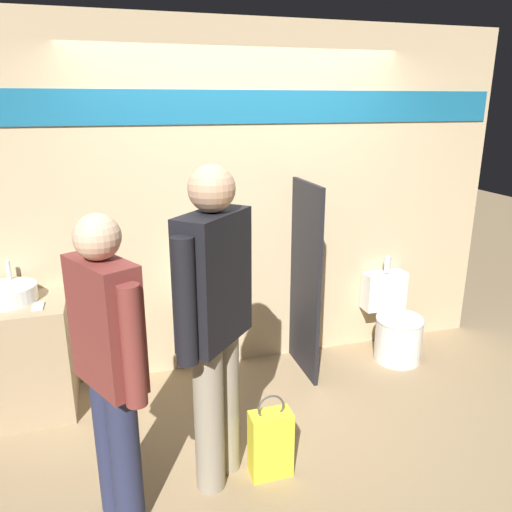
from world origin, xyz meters
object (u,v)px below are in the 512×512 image
(person_with_lanyard, at_px, (215,319))
(cell_phone, at_px, (38,306))
(sink_basin, at_px, (8,294))
(toilet, at_px, (395,326))
(person_in_vest, at_px, (109,362))
(shopping_bag, at_px, (271,443))
(urinal_near_counter, at_px, (197,283))

(person_with_lanyard, bearing_deg, cell_phone, 90.81)
(sink_basin, bearing_deg, cell_phone, -39.47)
(toilet, xyz_separation_m, person_in_vest, (-2.32, -1.13, 0.63))
(sink_basin, relative_size, toilet, 0.44)
(cell_phone, bearing_deg, person_in_vest, -67.34)
(shopping_bag, bearing_deg, urinal_near_counter, 98.86)
(sink_basin, height_order, person_in_vest, person_in_vest)
(person_with_lanyard, bearing_deg, urinal_near_counter, 38.52)
(sink_basin, height_order, cell_phone, sink_basin)
(sink_basin, distance_m, cell_phone, 0.26)
(person_in_vest, distance_m, person_with_lanyard, 0.58)
(toilet, bearing_deg, sink_basin, 178.28)
(cell_phone, relative_size, urinal_near_counter, 0.12)
(toilet, bearing_deg, cell_phone, -178.47)
(cell_phone, bearing_deg, sink_basin, 140.53)
(person_with_lanyard, bearing_deg, shopping_bag, -60.57)
(cell_phone, height_order, urinal_near_counter, urinal_near_counter)
(cell_phone, height_order, shopping_bag, cell_phone)
(person_with_lanyard, bearing_deg, toilet, -17.07)
(urinal_near_counter, height_order, shopping_bag, urinal_near_counter)
(urinal_near_counter, relative_size, shopping_bag, 2.23)
(person_in_vest, bearing_deg, shopping_bag, -113.48)
(cell_phone, bearing_deg, shopping_bag, -37.63)
(sink_basin, height_order, person_with_lanyard, person_with_lanyard)
(sink_basin, xyz_separation_m, person_in_vest, (0.64, -1.22, 0.03))
(shopping_bag, bearing_deg, person_in_vest, -175.83)
(cell_phone, xyz_separation_m, person_in_vest, (0.44, -1.06, 0.08))
(toilet, bearing_deg, person_with_lanyard, -150.65)
(sink_basin, distance_m, urinal_near_counter, 1.30)
(urinal_near_counter, distance_m, toilet, 1.75)
(urinal_near_counter, height_order, person_in_vest, person_in_vest)
(toilet, height_order, person_with_lanyard, person_with_lanyard)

